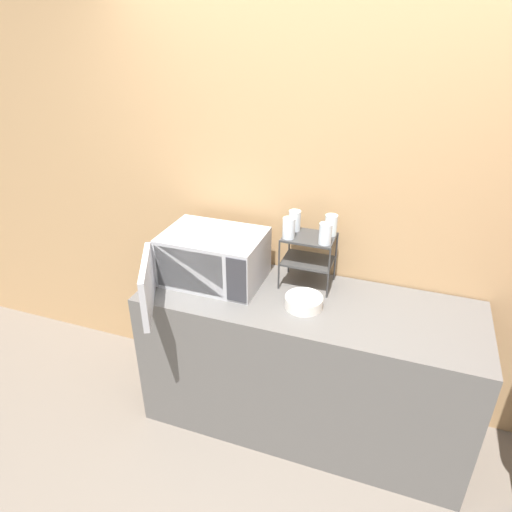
{
  "coord_description": "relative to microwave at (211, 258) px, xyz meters",
  "views": [
    {
      "loc": [
        0.43,
        -1.72,
        2.27
      ],
      "look_at": [
        -0.31,
        0.36,
        1.1
      ],
      "focal_mm": 32.0,
      "sensor_mm": 36.0,
      "label": 1
    }
  ],
  "objects": [
    {
      "name": "wall_back",
      "position": [
        0.58,
        0.34,
        0.26
      ],
      "size": [
        8.0,
        0.06,
        2.6
      ],
      "color": "tan",
      "rests_on": "ground_plane"
    },
    {
      "name": "counter",
      "position": [
        0.58,
        -0.02,
        -0.59
      ],
      "size": [
        1.86,
        0.65,
        0.89
      ],
      "color": "#595654",
      "rests_on": "ground_plane"
    },
    {
      "name": "dish_rack",
      "position": [
        0.53,
        0.15,
        0.07
      ],
      "size": [
        0.29,
        0.21,
        0.3
      ],
      "color": "#333333",
      "rests_on": "counter"
    },
    {
      "name": "bowl",
      "position": [
        0.57,
        -0.09,
        -0.12
      ],
      "size": [
        0.2,
        0.2,
        0.06
      ],
      "color": "silver",
      "rests_on": "counter"
    },
    {
      "name": "microwave",
      "position": [
        0.0,
        0.0,
        0.0
      ],
      "size": [
        0.59,
        0.8,
        0.29
      ],
      "color": "#ADADB2",
      "rests_on": "counter"
    },
    {
      "name": "glass_front_left",
      "position": [
        0.43,
        0.09,
        0.22
      ],
      "size": [
        0.07,
        0.07,
        0.11
      ],
      "color": "silver",
      "rests_on": "dish_rack"
    },
    {
      "name": "glass_back_right",
      "position": [
        0.63,
        0.21,
        0.22
      ],
      "size": [
        0.07,
        0.07,
        0.11
      ],
      "color": "silver",
      "rests_on": "dish_rack"
    },
    {
      "name": "ground_plane",
      "position": [
        0.58,
        -0.35,
        -1.04
      ],
      "size": [
        12.0,
        12.0,
        0.0
      ],
      "primitive_type": "plane",
      "color": "#6B6056"
    },
    {
      "name": "glass_front_right",
      "position": [
        0.63,
        0.09,
        0.22
      ],
      "size": [
        0.07,
        0.07,
        0.11
      ],
      "color": "silver",
      "rests_on": "dish_rack"
    },
    {
      "name": "glass_back_left",
      "position": [
        0.43,
        0.2,
        0.22
      ],
      "size": [
        0.07,
        0.07,
        0.11
      ],
      "color": "silver",
      "rests_on": "dish_rack"
    }
  ]
}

